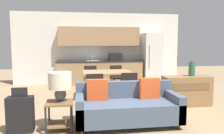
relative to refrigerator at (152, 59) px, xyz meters
name	(u,v)px	position (x,y,z in m)	size (l,w,h in m)	color
ground_plane	(122,127)	(-1.99, -4.23, -0.96)	(20.00, 20.00, 0.00)	#9E8460
wall_back	(99,48)	(-2.00, 0.40, 0.39)	(6.40, 0.07, 2.70)	silver
kitchen_counter	(100,62)	(-1.98, 0.10, -0.12)	(3.21, 0.65, 2.15)	tan
refrigerator	(152,59)	(0.00, 0.00, 0.00)	(0.69, 0.74, 1.92)	white
dining_table	(107,74)	(-1.99, -2.02, -0.28)	(1.34, 0.96, 0.75)	tan
couch	(127,107)	(-1.89, -4.11, -0.63)	(1.91, 0.80, 0.86)	#3D2D1E
side_table	(59,111)	(-3.12, -4.21, -0.62)	(0.45, 0.45, 0.51)	brown
table_lamp	(60,83)	(-3.10, -4.18, -0.12)	(0.40, 0.40, 0.52)	#4C515B
credenza	(187,91)	(-0.16, -3.09, -0.60)	(1.17, 0.42, 0.73)	olive
vase	(192,69)	(-0.03, -3.08, -0.06)	(0.16, 0.16, 0.37)	#336047
dining_chair_near_right	(128,86)	(-1.56, -2.81, -0.48)	(0.43, 0.43, 0.83)	black
dining_chair_near_left	(94,87)	(-2.42, -2.88, -0.48)	(0.45, 0.45, 0.83)	black
dining_chair_far_left	(90,77)	(-2.42, -1.19, -0.48)	(0.44, 0.44, 0.83)	black
dining_chair_far_right	(117,76)	(-1.57, -1.19, -0.48)	(0.47, 0.47, 0.83)	black
suitcase	(20,114)	(-3.78, -4.19, -0.65)	(0.43, 0.22, 0.78)	black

